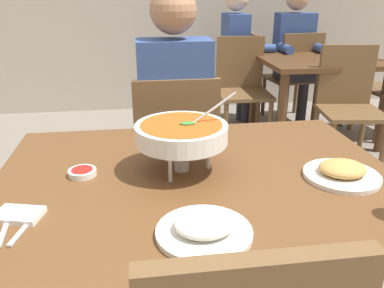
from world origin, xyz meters
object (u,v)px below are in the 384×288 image
rice_plate (204,228)px  dining_table_far (320,74)px  dining_table_main (198,202)px  chair_bg_right (242,83)px  chair_bg_left (295,73)px  chair_diner_main (175,148)px  chair_bg_corner (348,99)px  curry_bowl (181,134)px  patron_bg_left (295,48)px  diner_main (174,103)px  appetizer_plate (342,172)px  patron_bg_middle (239,49)px  sauce_dish (82,172)px  chair_bg_middle (238,74)px

rice_plate → dining_table_far: size_ratio=0.24×
dining_table_main → chair_bg_right: bearing=71.5°
chair_bg_left → chair_bg_right: size_ratio=1.00×
chair_diner_main → chair_bg_corner: size_ratio=1.00×
curry_bowl → dining_table_main: bearing=-44.9°
patron_bg_left → diner_main: bearing=-127.4°
chair_bg_left → dining_table_main: bearing=-118.3°
appetizer_plate → patron_bg_middle: bearing=82.7°
chair_diner_main → chair_bg_left: 2.23m
chair_diner_main → dining_table_main: bearing=-90.0°
chair_bg_corner → patron_bg_middle: (-0.60, 1.04, 0.24)m
dining_table_main → rice_plate: size_ratio=5.42×
chair_diner_main → diner_main: diner_main is taller
dining_table_far → chair_bg_corner: chair_bg_corner is taller
chair_diner_main → chair_bg_corner: (1.39, 0.78, 0.00)m
chair_bg_corner → patron_bg_left: size_ratio=0.69×
chair_bg_right → dining_table_main: bearing=-108.5°
chair_diner_main → sauce_dish: bearing=-117.4°
rice_plate → patron_bg_left: bearing=64.4°
chair_diner_main → curry_bowl: bearing=-93.9°
diner_main → appetizer_plate: (0.45, -0.89, 0.01)m
chair_bg_left → rice_plate: bearing=-116.1°
chair_diner_main → chair_bg_middle: same height
curry_bowl → rice_plate: (0.01, -0.38, -0.11)m
chair_bg_right → chair_bg_corner: 0.91m
sauce_dish → patron_bg_middle: bearing=65.3°
chair_bg_left → chair_bg_middle: size_ratio=1.00×
chair_bg_corner → curry_bowl: bearing=-133.8°
chair_diner_main → chair_bg_middle: bearing=66.1°
dining_table_far → patron_bg_middle: bearing=136.9°
dining_table_main → patron_bg_left: 2.90m
diner_main → chair_bg_corner: bearing=28.1°
sauce_dish → chair_bg_corner: chair_bg_corner is taller
dining_table_main → chair_bg_corner: chair_bg_corner is taller
appetizer_plate → dining_table_far: (0.93, 2.12, -0.15)m
chair_bg_left → chair_bg_corner: same height
appetizer_plate → chair_bg_corner: 1.90m
chair_bg_left → patron_bg_left: (-0.02, 0.03, 0.24)m
diner_main → chair_bg_right: (0.73, 1.37, -0.24)m
rice_plate → chair_bg_right: size_ratio=0.27×
diner_main → patron_bg_middle: size_ratio=1.00×
rice_plate → chair_bg_corner: bearing=52.7°
curry_bowl → chair_bg_right: 2.30m
appetizer_plate → chair_bg_corner: chair_bg_corner is taller
chair_diner_main → curry_bowl: curry_bowl is taller
diner_main → sauce_dish: diner_main is taller
diner_main → rice_plate: 1.13m
sauce_dish → chair_bg_middle: chair_bg_middle is taller
curry_bowl → chair_bg_right: size_ratio=0.37×
diner_main → curry_bowl: size_ratio=3.94×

